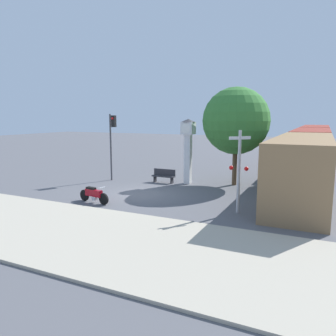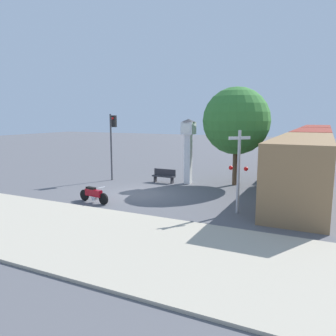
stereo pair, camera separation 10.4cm
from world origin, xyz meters
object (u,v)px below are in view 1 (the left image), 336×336
at_px(traffic_light, 112,135).
at_px(railroad_crossing_signal, 239,169).
at_px(motorcycle, 94,195).
at_px(clock_tower, 188,141).
at_px(street_tree, 236,121).
at_px(freight_train, 311,149).
at_px(bench, 164,175).

height_order(traffic_light, railroad_crossing_signal, traffic_light).
bearing_deg(motorcycle, clock_tower, 78.28).
relative_size(motorcycle, street_tree, 0.32).
distance_m(railroad_crossing_signal, street_tree, 6.78).
distance_m(motorcycle, traffic_light, 6.69).
distance_m(freight_train, railroad_crossing_signal, 15.59).
xyz_separation_m(freight_train, traffic_light, (-12.37, -11.28, 1.47)).
xyz_separation_m(freight_train, railroad_crossing_signal, (-2.50, -15.38, 0.40)).
height_order(motorcycle, railroad_crossing_signal, railroad_crossing_signal).
height_order(freight_train, street_tree, street_tree).
relative_size(motorcycle, railroad_crossing_signal, 0.53).
relative_size(street_tree, bench, 3.97).
xyz_separation_m(clock_tower, railroad_crossing_signal, (4.66, -5.30, -0.75)).
bearing_deg(bench, traffic_light, -167.61).
xyz_separation_m(motorcycle, street_tree, (5.52, 7.63, 3.75)).
bearing_deg(street_tree, traffic_light, -165.41).
bearing_deg(motorcycle, traffic_light, 124.72).
distance_m(clock_tower, freight_train, 12.42).
bearing_deg(street_tree, railroad_crossing_signal, -74.45).
bearing_deg(bench, motorcycle, -98.91).
bearing_deg(bench, railroad_crossing_signal, -38.01).
bearing_deg(traffic_light, freight_train, 42.36).
relative_size(freight_train, bench, 20.98).
bearing_deg(railroad_crossing_signal, traffic_light, 157.44).
distance_m(clock_tower, traffic_light, 5.35).
bearing_deg(clock_tower, freight_train, 54.57).
height_order(street_tree, bench, street_tree).
bearing_deg(freight_train, traffic_light, -137.64).
height_order(railroad_crossing_signal, bench, railroad_crossing_signal).
relative_size(railroad_crossing_signal, bench, 2.41).
bearing_deg(traffic_light, railroad_crossing_signal, -22.56).
distance_m(traffic_light, street_tree, 8.47).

